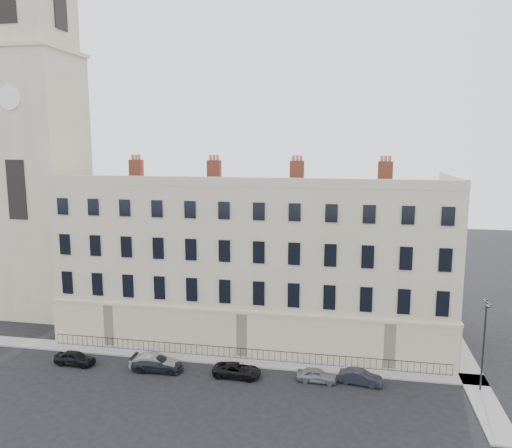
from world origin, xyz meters
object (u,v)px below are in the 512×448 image
Objects in this scene: car_d at (237,370)px; car_e at (317,375)px; streetlamp at (484,341)px; car_c at (157,363)px; car_b at (155,362)px; car_a at (75,358)px; car_f at (360,377)px.

car_d reaches higher than car_e.
streetlamp is (18.69, 1.03, 3.48)m from car_d.
car_e is at bearing -90.38° from car_c.
streetlamp is at bearing -85.70° from car_d.
car_e is at bearing -90.31° from car_b.
car_c is 13.11m from car_e.
streetlamp is (32.71, 1.46, 3.43)m from car_a.
car_b reaches higher than car_f.
car_e is (6.40, 0.35, -0.00)m from car_d.
car_c reaches higher than car_f.
car_a is 32.92m from streetlamp.
streetlamp reaches higher than car_e.
car_d is 19.03m from streetlamp.
car_f is (9.75, 0.58, 0.01)m from car_d.
car_d is 6.40m from car_e.
car_d is (6.97, 0.11, -0.12)m from car_b.
car_d is (14.02, 0.43, -0.05)m from car_a.
car_f is 0.46× the size of streetlamp.
car_c is (0.27, -0.09, -0.04)m from car_b.
car_d is at bearing -91.08° from car_c.
car_c is 1.28× the size of car_f.
car_e is 12.79m from streetlamp.
car_c is (7.32, 0.24, 0.03)m from car_a.
streetlamp is at bearing -78.54° from car_f.
streetlamp is (8.93, 0.45, 3.47)m from car_f.
car_b reaches higher than car_c.
car_f is 9.59m from streetlamp.
car_f is (3.36, 0.24, 0.01)m from car_e.
car_c reaches higher than car_d.
car_d is at bearing 102.02° from car_f.
car_c is 1.36× the size of car_e.
car_b is (7.05, 0.32, 0.07)m from car_a.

